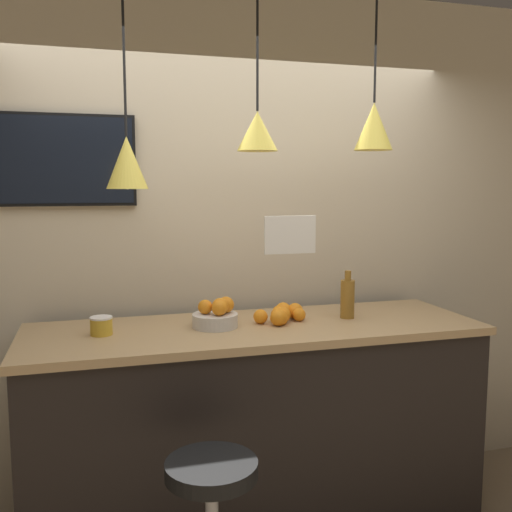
# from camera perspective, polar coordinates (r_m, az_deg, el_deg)

# --- Properties ---
(back_wall) EXTENTS (8.00, 0.06, 2.90)m
(back_wall) POSITION_cam_1_polar(r_m,az_deg,el_deg) (3.27, -2.30, 0.83)
(back_wall) COLOR beige
(back_wall) RESTS_ON ground_plane
(service_counter) EXTENTS (2.27, 0.73, 1.11)m
(service_counter) POSITION_cam_1_polar(r_m,az_deg,el_deg) (3.06, -0.00, -17.05)
(service_counter) COLOR black
(service_counter) RESTS_ON ground_plane
(fruit_bowl) EXTENTS (0.22, 0.22, 0.15)m
(fruit_bowl) POSITION_cam_1_polar(r_m,az_deg,el_deg) (2.83, -3.98, -5.94)
(fruit_bowl) COLOR beige
(fruit_bowl) RESTS_ON service_counter
(orange_pile) EXTENTS (0.28, 0.22, 0.09)m
(orange_pile) POSITION_cam_1_polar(r_m,az_deg,el_deg) (2.95, 2.64, -5.83)
(orange_pile) COLOR orange
(orange_pile) RESTS_ON service_counter
(juice_bottle) EXTENTS (0.07, 0.07, 0.25)m
(juice_bottle) POSITION_cam_1_polar(r_m,az_deg,el_deg) (3.05, 9.13, -4.17)
(juice_bottle) COLOR olive
(juice_bottle) RESTS_ON service_counter
(spread_jar) EXTENTS (0.10, 0.10, 0.09)m
(spread_jar) POSITION_cam_1_polar(r_m,az_deg,el_deg) (2.78, -15.21, -6.75)
(spread_jar) COLOR gold
(spread_jar) RESTS_ON service_counter
(pendant_lamp_left) EXTENTS (0.19, 0.19, 1.01)m
(pendant_lamp_left) POSITION_cam_1_polar(r_m,az_deg,el_deg) (2.67, -12.79, 9.22)
(pendant_lamp_left) COLOR black
(pendant_lamp_middle) EXTENTS (0.20, 0.20, 0.83)m
(pendant_lamp_middle) POSITION_cam_1_polar(r_m,az_deg,el_deg) (2.78, 0.14, 12.47)
(pendant_lamp_middle) COLOR black
(pendant_lamp_right) EXTENTS (0.19, 0.19, 0.82)m
(pendant_lamp_right) POSITION_cam_1_polar(r_m,az_deg,el_deg) (3.01, 11.69, 12.63)
(pendant_lamp_right) COLOR black
(mounted_tv) EXTENTS (0.69, 0.04, 0.47)m
(mounted_tv) POSITION_cam_1_polar(r_m,az_deg,el_deg) (3.11, -18.37, 9.09)
(mounted_tv) COLOR black
(hanging_menu_board) EXTENTS (0.24, 0.01, 0.17)m
(hanging_menu_board) POSITION_cam_1_polar(r_m,az_deg,el_deg) (2.55, 3.45, 2.13)
(hanging_menu_board) COLOR white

